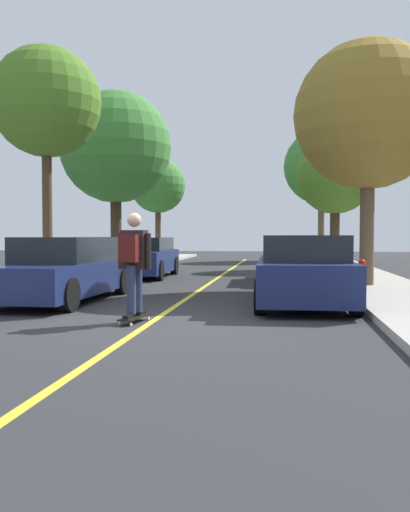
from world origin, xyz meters
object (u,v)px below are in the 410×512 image
Objects in this scene: parked_car_left_near at (143,257)px; fire_hydrant at (362,274)px; parked_car_right_nearest at (303,271)px; parked_car_left_nearest at (65,270)px; street_tree_right_near at (335,176)px; street_tree_right_nearest at (368,116)px; street_tree_left_nearest at (46,103)px; skateboarder at (133,258)px; street_tree_left_far at (158,186)px; parked_car_right_near at (296,259)px; street_tree_right_far at (321,167)px; skateboard at (135,317)px; street_tree_left_near at (116,148)px.

fire_hydrant is (6.60, -4.49, -0.19)m from parked_car_left_near.
fire_hydrant is at bearing 57.25° from parked_car_right_nearest.
parked_car_left_nearest is at bearing -159.89° from fire_hydrant.
street_tree_right_nearest is at bearing -90.00° from street_tree_right_near.
street_tree_right_nearest is 8.77m from street_tree_right_near.
parked_car_right_nearest reaches higher than parked_car_left_near.
street_tree_right_near is at bearing 81.73° from parked_car_right_nearest.
skateboarder is at bearing -55.34° from street_tree_left_nearest.
street_tree_left_far is 0.98× the size of street_tree_right_near.
parked_car_right_near is 13.38m from street_tree_left_far.
street_tree_right_nearest is at bearing -54.81° from parked_car_right_near.
parked_car_left_near is at bearing 103.35° from skateboarder.
skateboarder is (-4.56, -6.09, -3.44)m from street_tree_right_nearest.
street_tree_right_far is (1.75, 14.42, 4.56)m from parked_car_right_near.
parked_car_left_nearest is 0.71× the size of street_tree_left_nearest.
street_tree_left_far is 6.14× the size of skateboard.
street_tree_right_far is 23.81m from skateboarder.
skateboarder is (-0.01, -0.03, 0.97)m from skateboard.
street_tree_left_nearest is at bearing -90.00° from street_tree_left_near.
parked_car_left_nearest is at bearing 129.87° from skateboarder.
skateboard is at bearing -76.57° from parked_car_left_near.
street_tree_left_near is at bearing 126.11° from parked_car_right_nearest.
parked_car_right_near is at bearing -96.91° from street_tree_right_far.
street_tree_right_far is at bearing 21.66° from street_tree_left_far.
parked_car_right_near is at bearing 71.84° from skateboarder.
parked_car_right_nearest is 5.35× the size of skateboard.
street_tree_left_near is 13.80m from street_tree_right_far.
skateboard is (-4.55, -6.06, -4.41)m from street_tree_right_nearest.
street_tree_right_near is (6.84, 12.11, 3.23)m from parked_car_left_nearest.
street_tree_left_near is at bearing 100.47° from parked_car_left_nearest.
street_tree_right_nearest is (8.59, -13.49, 0.50)m from street_tree_left_far.
skateboarder is (-2.81, -2.82, 0.35)m from parked_car_right_nearest.
fire_hydrant is (-0.25, -17.85, -4.76)m from street_tree_right_far.
street_tree_left_near is 13.39m from skateboarder.
street_tree_right_nearest is 0.87× the size of street_tree_right_far.
parked_car_left_near is at bearing -55.75° from street_tree_left_near.
street_tree_left_far is at bearing 90.00° from street_tree_left_nearest.
street_tree_left_nearest is at bearing 119.45° from parked_car_left_nearest.
street_tree_left_near is 0.95× the size of street_tree_right_far.
street_tree_right_far is (0.00, 16.90, 0.76)m from street_tree_right_nearest.
street_tree_left_far is at bearing 122.49° from street_tree_right_nearest.
fire_hydrant reaches higher than skateboard.
street_tree_right_nearest is at bearing -90.00° from street_tree_right_far.
street_tree_left_near is 10.54m from street_tree_right_nearest.
street_tree_right_near is at bearing -90.00° from street_tree_right_far.
street_tree_left_nearest reaches higher than skateboard.
parked_car_left_nearest is 0.87× the size of street_tree_left_far.
parked_car_right_nearest is 0.64× the size of street_tree_right_far.
fire_hydrant is (8.34, -14.44, -3.50)m from street_tree_left_far.
fire_hydrant is 6.74m from skateboarder.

